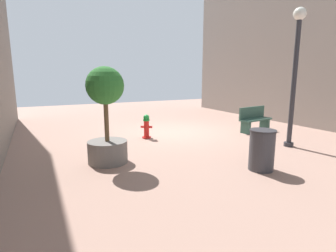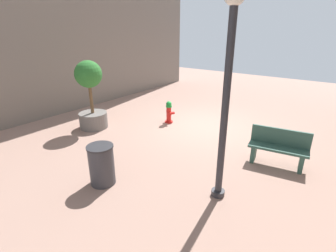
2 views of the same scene
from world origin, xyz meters
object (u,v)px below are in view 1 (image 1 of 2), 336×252
bench_near (254,119)px  street_lamp (296,63)px  fire_hydrant (146,126)px  trash_bin (262,150)px  planter_tree (106,114)px

bench_near → street_lamp: (0.62, 2.11, 2.00)m
fire_hydrant → bench_near: size_ratio=0.56×
street_lamp → trash_bin: (2.32, 1.16, -2.01)m
fire_hydrant → trash_bin: size_ratio=0.88×
fire_hydrant → planter_tree: bearing=47.5°
street_lamp → fire_hydrant: bearing=-40.2°
planter_tree → trash_bin: planter_tree is taller
fire_hydrant → planter_tree: size_ratio=0.35×
fire_hydrant → trash_bin: (-1.16, 4.10, 0.06)m
trash_bin → street_lamp: bearing=-153.5°
fire_hydrant → bench_near: bearing=168.5°
fire_hydrant → planter_tree: (1.84, 2.01, 0.82)m
planter_tree → trash_bin: size_ratio=2.51×
planter_tree → street_lamp: size_ratio=0.59×
street_lamp → trash_bin: bearing=26.5°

